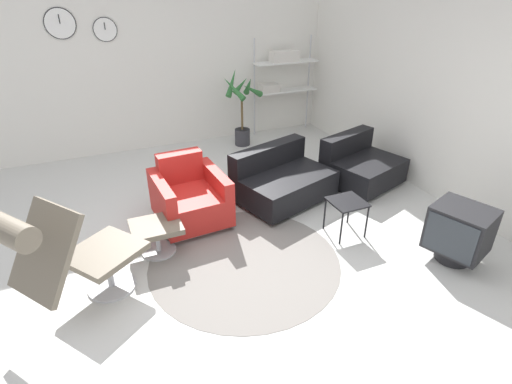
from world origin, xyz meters
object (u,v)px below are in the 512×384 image
at_px(couch_low, 282,182).
at_px(side_table, 347,205).
at_px(ottoman, 156,231).
at_px(crt_television, 459,232).
at_px(couch_second, 360,167).
at_px(potted_plant, 242,111).
at_px(armchair_red, 190,199).
at_px(shelf_unit, 281,71).
at_px(lounge_chair, 63,249).

xyz_separation_m(couch_low, side_table, (0.30, -1.01, 0.12)).
height_order(ottoman, crt_television, crt_television).
bearing_deg(ottoman, couch_low, 17.15).
distance_m(couch_low, couch_second, 1.21).
distance_m(couch_second, crt_television, 1.84).
height_order(couch_second, potted_plant, potted_plant).
distance_m(ottoman, armchair_red, 0.68).
xyz_separation_m(ottoman, couch_low, (1.71, 0.53, -0.01)).
height_order(ottoman, shelf_unit, shelf_unit).
bearing_deg(lounge_chair, potted_plant, 102.28).
relative_size(couch_low, crt_television, 2.06).
relative_size(lounge_chair, ottoman, 2.33).
bearing_deg(couch_low, lounge_chair, 6.59).
bearing_deg(shelf_unit, armchair_red, -135.18).
height_order(ottoman, couch_low, couch_low).
relative_size(lounge_chair, potted_plant, 0.93).
bearing_deg(armchair_red, side_table, 144.06).
relative_size(ottoman, potted_plant, 0.40).
bearing_deg(shelf_unit, couch_low, -115.68).
bearing_deg(ottoman, shelf_unit, 44.82).
xyz_separation_m(lounge_chair, shelf_unit, (3.60, 3.36, 0.47)).
bearing_deg(armchair_red, shelf_unit, -138.90).
height_order(couch_low, potted_plant, potted_plant).
bearing_deg(side_table, ottoman, 166.55).
height_order(ottoman, side_table, side_table).
bearing_deg(couch_second, lounge_chair, -1.02).
bearing_deg(potted_plant, ottoman, -127.75).
relative_size(ottoman, side_table, 1.23).
bearing_deg(side_table, potted_plant, 91.21).
bearing_deg(side_table, lounge_chair, -177.78).
bearing_deg(couch_low, side_table, 89.00).
height_order(armchair_red, couch_low, armchair_red).
bearing_deg(crt_television, lounge_chair, 58.47).
bearing_deg(couch_low, potted_plant, -114.03).
distance_m(ottoman, side_table, 2.07).
xyz_separation_m(lounge_chair, potted_plant, (2.75, 3.10, -0.06)).
xyz_separation_m(armchair_red, side_table, (1.52, -0.96, 0.08)).
bearing_deg(shelf_unit, ottoman, -135.18).
relative_size(armchair_red, crt_television, 1.33).
xyz_separation_m(lounge_chair, side_table, (2.81, 0.11, -0.30)).
distance_m(lounge_chair, crt_television, 3.66).
xyz_separation_m(couch_low, crt_television, (1.05, -1.86, 0.09)).
relative_size(couch_low, couch_second, 1.20).
distance_m(crt_television, potted_plant, 3.93).
relative_size(ottoman, armchair_red, 0.58).
distance_m(ottoman, shelf_unit, 4.03).
xyz_separation_m(ottoman, side_table, (2.01, -0.48, 0.10)).
bearing_deg(armchair_red, couch_second, 176.81).
relative_size(couch_low, potted_plant, 1.07).
distance_m(lounge_chair, shelf_unit, 4.95).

